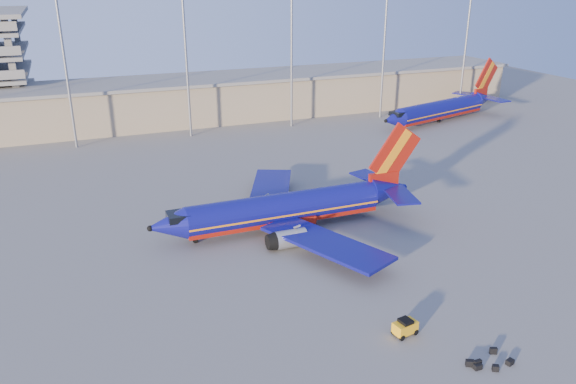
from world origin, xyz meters
name	(u,v)px	position (x,y,z in m)	size (l,w,h in m)	color
ground	(319,230)	(0.00, 0.00, 0.00)	(220.00, 220.00, 0.00)	slate
terminal_building	(248,95)	(10.00, 58.00, 4.32)	(122.00, 16.00, 8.50)	gray
light_mast_row	(240,36)	(5.00, 46.00, 17.55)	(101.60, 1.60, 28.65)	gray
aircraft_main	(290,208)	(-2.88, 1.87, 2.43)	(33.53, 32.31, 11.37)	navy
aircraft_second	(442,109)	(44.61, 38.04, 2.66)	(33.38, 16.56, 11.59)	navy
baggage_tug	(405,327)	(-1.91, -21.30, 0.75)	(2.18, 1.54, 1.44)	#EDA715
luggage_pile	(487,362)	(1.77, -26.95, 0.24)	(3.70, 2.22, 0.55)	black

